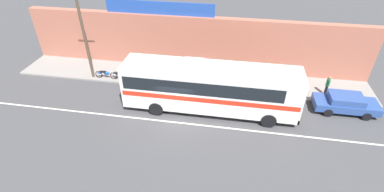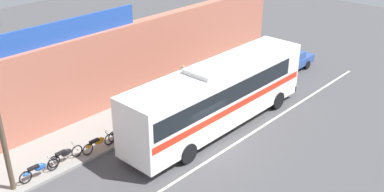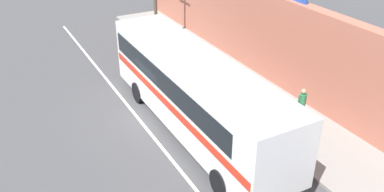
% 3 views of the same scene
% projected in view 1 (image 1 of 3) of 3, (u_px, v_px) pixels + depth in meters
% --- Properties ---
extents(ground_plane, '(70.00, 70.00, 0.00)m').
position_uv_depth(ground_plane, '(176.00, 115.00, 20.51)').
color(ground_plane, '#444447').
extents(sidewalk_slab, '(30.00, 3.60, 0.14)m').
position_uv_depth(sidewalk_slab, '(189.00, 78.00, 24.70)').
color(sidewalk_slab, gray).
rests_on(sidewalk_slab, ground_plane).
extents(storefront_facade, '(30.00, 0.70, 4.80)m').
position_uv_depth(storefront_facade, '(193.00, 43.00, 25.13)').
color(storefront_facade, '#B26651').
rests_on(storefront_facade, ground_plane).
extents(storefront_billboard, '(9.39, 0.12, 1.10)m').
position_uv_depth(storefront_billboard, '(159.00, 8.00, 23.87)').
color(storefront_billboard, '#234CAD').
rests_on(storefront_billboard, storefront_facade).
extents(road_center_stripe, '(30.00, 0.14, 0.01)m').
position_uv_depth(road_center_stripe, '(174.00, 122.00, 19.86)').
color(road_center_stripe, silver).
rests_on(road_center_stripe, ground_plane).
extents(intercity_bus, '(12.28, 2.67, 3.78)m').
position_uv_depth(intercity_bus, '(209.00, 86.00, 19.89)').
color(intercity_bus, white).
rests_on(intercity_bus, ground_plane).
extents(parked_car, '(4.42, 1.85, 1.37)m').
position_uv_depth(parked_car, '(346.00, 103.00, 20.49)').
color(parked_car, '#2D4C93').
rests_on(parked_car, ground_plane).
extents(utility_pole, '(1.60, 0.22, 7.86)m').
position_uv_depth(utility_pole, '(84.00, 32.00, 22.47)').
color(utility_pole, brown).
rests_on(utility_pole, sidewalk_slab).
extents(motorcycle_green, '(1.93, 0.56, 0.94)m').
position_uv_depth(motorcycle_green, '(141.00, 78.00, 23.76)').
color(motorcycle_green, black).
rests_on(motorcycle_green, sidewalk_slab).
extents(motorcycle_black, '(1.97, 0.56, 0.94)m').
position_uv_depth(motorcycle_black, '(106.00, 74.00, 24.30)').
color(motorcycle_black, black).
rests_on(motorcycle_black, sidewalk_slab).
extents(motorcycle_red, '(1.87, 0.56, 0.94)m').
position_uv_depth(motorcycle_red, '(123.00, 74.00, 24.23)').
color(motorcycle_red, black).
rests_on(motorcycle_red, sidewalk_slab).
extents(motorcycle_purple, '(1.92, 0.56, 0.94)m').
position_uv_depth(motorcycle_purple, '(160.00, 79.00, 23.59)').
color(motorcycle_purple, black).
rests_on(motorcycle_purple, sidewalk_slab).
extents(pedestrian_far_left, '(0.30, 0.48, 1.63)m').
position_uv_depth(pedestrian_far_left, '(328.00, 84.00, 21.95)').
color(pedestrian_far_left, black).
rests_on(pedestrian_far_left, sidewalk_slab).
extents(pedestrian_near_shop, '(0.30, 0.48, 1.73)m').
position_uv_depth(pedestrian_near_shop, '(239.00, 69.00, 23.77)').
color(pedestrian_near_shop, brown).
rests_on(pedestrian_near_shop, sidewalk_slab).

